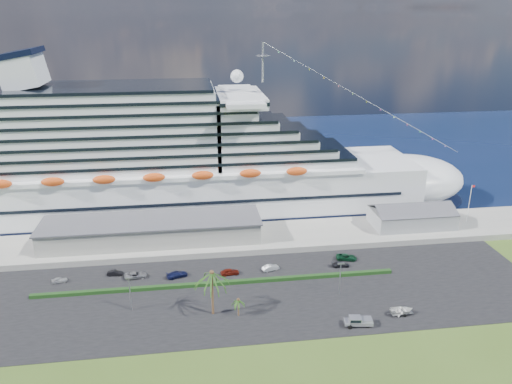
{
  "coord_description": "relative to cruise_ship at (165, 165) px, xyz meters",
  "views": [
    {
      "loc": [
        -13.43,
        -90.53,
        63.74
      ],
      "look_at": [
        3.19,
        30.0,
        18.63
      ],
      "focal_mm": 35.0,
      "sensor_mm": 36.0,
      "label": 1
    }
  ],
  "objects": [
    {
      "name": "hedge",
      "position": [
        13.53,
        -48.0,
        -16.12
      ],
      "size": [
        88.0,
        1.1,
        0.9
      ],
      "primitive_type": "cube",
      "color": "black",
      "rests_on": "asphalt_lot"
    },
    {
      "name": "lamp_post_right",
      "position": [
        41.53,
        -56.0,
        -11.35
      ],
      "size": [
        1.6,
        0.35,
        8.27
      ],
      "color": "gray",
      "rests_on": "asphalt_lot"
    },
    {
      "name": "water",
      "position": [
        21.53,
        66.0,
        -16.68
      ],
      "size": [
        420.0,
        160.0,
        0.02
      ],
      "primitive_type": "cube",
      "color": "black",
      "rests_on": "ground"
    },
    {
      "name": "parked_car_0",
      "position": [
        -25.2,
        -41.42,
        -15.95
      ],
      "size": [
        3.87,
        2.11,
        1.25
      ],
      "primitive_type": "imported",
      "rotation": [
        0.0,
        0.0,
        1.75
      ],
      "color": "#B3B3B5",
      "rests_on": "asphalt_lot"
    },
    {
      "name": "palm_short",
      "position": [
        17.03,
        -61.5,
        -13.03
      ],
      "size": [
        3.53,
        3.53,
        4.56
      ],
      "color": "#47301E",
      "rests_on": "ground"
    },
    {
      "name": "parked_car_5",
      "position": [
        27.37,
        -42.59,
        -15.84
      ],
      "size": [
        4.72,
        2.81,
        1.47
      ],
      "primitive_type": "imported",
      "rotation": [
        0.0,
        0.0,
        1.87
      ],
      "color": "#B9BCC0",
      "rests_on": "asphalt_lot"
    },
    {
      "name": "ground",
      "position": [
        21.53,
        -64.0,
        -16.69
      ],
      "size": [
        420.0,
        420.0,
        0.0
      ],
      "primitive_type": "plane",
      "color": "#3C541C",
      "rests_on": "ground"
    },
    {
      "name": "boat_trailer",
      "position": [
        52.67,
        -66.13,
        -15.42
      ],
      "size": [
        6.13,
        4.18,
        1.73
      ],
      "color": "gray",
      "rests_on": "asphalt_lot"
    },
    {
      "name": "terminal_building",
      "position": [
        -3.47,
        -24.0,
        -11.68
      ],
      "size": [
        61.0,
        15.0,
        6.3
      ],
      "color": "gray",
      "rests_on": "wharf"
    },
    {
      "name": "parked_car_3",
      "position": [
        3.5,
        -42.8,
        -15.81
      ],
      "size": [
        5.7,
        3.77,
        1.53
      ],
      "primitive_type": "imported",
      "rotation": [
        0.0,
        0.0,
        1.91
      ],
      "color": "#11163C",
      "rests_on": "asphalt_lot"
    },
    {
      "name": "palm_tall",
      "position": [
        11.53,
        -60.0,
        -7.49
      ],
      "size": [
        8.82,
        8.82,
        11.13
      ],
      "color": "#47301E",
      "rests_on": "ground"
    },
    {
      "name": "parked_car_1",
      "position": [
        -12.01,
        -39.8,
        -15.92
      ],
      "size": [
        4.1,
        1.86,
        1.31
      ],
      "primitive_type": "imported",
      "rotation": [
        0.0,
        0.0,
        1.45
      ],
      "color": "black",
      "rests_on": "asphalt_lot"
    },
    {
      "name": "parked_car_6",
      "position": [
        48.44,
        -39.7,
        -15.81
      ],
      "size": [
        5.97,
        3.87,
        1.53
      ],
      "primitive_type": "imported",
      "rotation": [
        0.0,
        0.0,
        1.31
      ],
      "color": "#0E3921",
      "rests_on": "asphalt_lot"
    },
    {
      "name": "asphalt_lot",
      "position": [
        21.53,
        -53.0,
        -16.63
      ],
      "size": [
        140.0,
        38.0,
        0.12
      ],
      "primitive_type": "cube",
      "color": "black",
      "rests_on": "ground"
    },
    {
      "name": "wharf",
      "position": [
        21.53,
        -24.0,
        -15.79
      ],
      "size": [
        240.0,
        20.0,
        1.8
      ],
      "primitive_type": "cube",
      "color": "gray",
      "rests_on": "ground"
    },
    {
      "name": "parked_car_7",
      "position": [
        45.72,
        -43.2,
        -15.92
      ],
      "size": [
        4.64,
        2.14,
        1.31
      ],
      "primitive_type": "imported",
      "rotation": [
        0.0,
        0.0,
        1.5
      ],
      "color": "black",
      "rests_on": "asphalt_lot"
    },
    {
      "name": "flagpole",
      "position": [
        91.57,
        -24.0,
        -8.43
      ],
      "size": [
        1.08,
        0.16,
        12.0
      ],
      "color": "silver",
      "rests_on": "wharf"
    },
    {
      "name": "port_shed",
      "position": [
        73.53,
        -24.0,
        -12.3
      ],
      "size": [
        24.0,
        12.31,
        7.37
      ],
      "color": "gray",
      "rests_on": "wharf"
    },
    {
      "name": "cruise_ship",
      "position": [
        0.0,
        0.0,
        0.0
      ],
      "size": [
        191.0,
        38.0,
        54.0
      ],
      "color": "silver",
      "rests_on": "ground"
    },
    {
      "name": "pickup_truck",
      "position": [
        41.78,
        -68.63,
        -15.4
      ],
      "size": [
        6.31,
        3.02,
        2.14
      ],
      "color": "black",
      "rests_on": "asphalt_lot"
    },
    {
      "name": "parked_car_2",
      "position": [
        -6.83,
        -41.74,
        -15.82
      ],
      "size": [
        5.73,
        3.18,
        1.52
      ],
      "primitive_type": "imported",
      "rotation": [
        0.0,
        0.0,
        1.7
      ],
      "color": "gray",
      "rests_on": "asphalt_lot"
    },
    {
      "name": "parked_car_4",
      "position": [
        16.73,
        -43.38,
        -15.79
      ],
      "size": [
        4.78,
        2.34,
        1.57
      ],
      "primitive_type": "imported",
      "rotation": [
        0.0,
        0.0,
        1.68
      ],
      "color": "maroon",
      "rests_on": "asphalt_lot"
    },
    {
      "name": "lamp_post_left",
      "position": [
        -6.47,
        -56.0,
        -11.35
      ],
      "size": [
        1.6,
        0.35,
        8.27
      ],
      "color": "gray",
      "rests_on": "asphalt_lot"
    }
  ]
}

